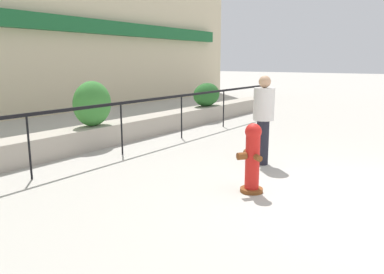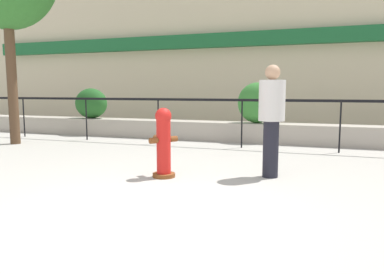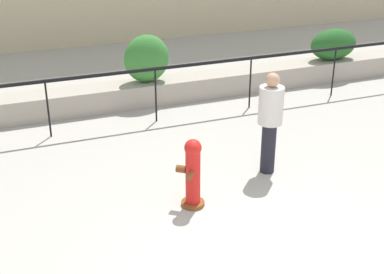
% 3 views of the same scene
% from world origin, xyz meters
% --- Properties ---
extents(ground_plane, '(120.00, 120.00, 0.00)m').
position_xyz_m(ground_plane, '(0.00, 0.00, 0.00)').
color(ground_plane, '#B2ADA3').
extents(planter_wall_low, '(18.00, 0.70, 0.50)m').
position_xyz_m(planter_wall_low, '(0.00, 6.00, 0.25)').
color(planter_wall_low, '#ADA393').
rests_on(planter_wall_low, ground).
extents(fence_railing_segment, '(15.00, 0.05, 1.15)m').
position_xyz_m(fence_railing_segment, '(-0.00, 4.90, 1.02)').
color(fence_railing_segment, black).
rests_on(fence_railing_segment, ground).
extents(hedge_bush_1, '(1.00, 0.63, 1.05)m').
position_xyz_m(hedge_bush_1, '(0.16, 6.00, 1.02)').
color(hedge_bush_1, '#387F33').
rests_on(hedge_bush_1, planter_wall_low).
extents(hedge_bush_2, '(1.27, 0.66, 0.77)m').
position_xyz_m(hedge_bush_2, '(5.02, 6.00, 0.89)').
color(hedge_bush_2, '#235B23').
rests_on(hedge_bush_2, planter_wall_low).
extents(fire_hydrant, '(0.49, 0.49, 1.08)m').
position_xyz_m(fire_hydrant, '(-0.52, 1.55, 0.55)').
color(fire_hydrant, brown).
rests_on(fire_hydrant, ground).
extents(pedestrian, '(0.46, 0.46, 1.73)m').
position_xyz_m(pedestrian, '(1.05, 2.10, 0.99)').
color(pedestrian, black).
rests_on(pedestrian, ground).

